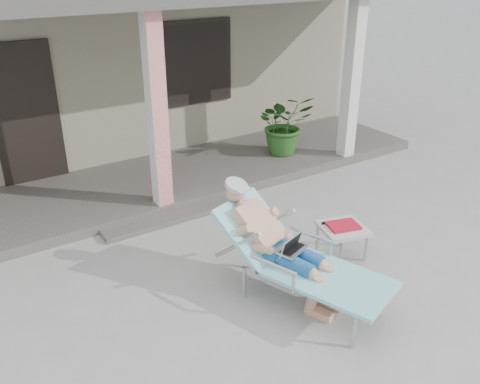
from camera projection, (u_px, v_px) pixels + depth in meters
ground at (247, 286)px, 5.65m from camera, size 60.00×60.00×0.00m
house at (63, 49)px, 9.87m from camera, size 10.40×5.40×3.30m
porch_deck at (140, 186)px, 7.90m from camera, size 10.00×2.00×0.15m
porch_overhang at (125, 1)px, 6.70m from camera, size 10.00×2.30×2.85m
porch_step at (173, 218)px, 7.04m from camera, size 2.00×0.30×0.07m
lounger at (289, 232)px, 5.19m from camera, size 1.31×2.01×1.27m
side_table at (343, 230)px, 6.02m from camera, size 0.63×0.63×0.46m
potted_palm at (285, 124)px, 8.79m from camera, size 1.17×1.09×1.06m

